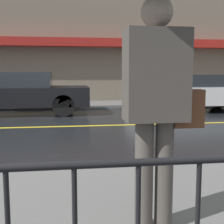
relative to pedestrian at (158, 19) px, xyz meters
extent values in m
plane|color=black|center=(-1.09, 5.51, -1.76)|extent=(80.00, 80.00, 0.00)
cube|color=#60605E|center=(-1.09, 10.30, -1.70)|extent=(28.00, 2.03, 0.11)
cube|color=gold|center=(-1.09, 5.51, -1.75)|extent=(25.20, 0.12, 0.01)
cube|color=#706656|center=(-1.09, 11.47, 1.39)|extent=(28.00, 0.30, 6.29)
cube|color=maroon|center=(-1.09, 11.05, 0.84)|extent=(16.80, 0.55, 0.35)
cylinder|color=#4C4742|center=(-0.09, 0.00, -1.21)|extent=(0.15, 0.15, 0.88)
cylinder|color=#4C4742|center=(0.08, 0.00, -1.21)|extent=(0.15, 0.15, 0.88)
cube|color=#47423D|center=(-0.01, 0.00, -0.42)|extent=(0.48, 0.29, 0.70)
sphere|color=gray|center=(-0.01, 0.00, 0.05)|extent=(0.24, 0.24, 0.24)
cylinder|color=#262628|center=(-0.01, 0.00, -0.03)|extent=(0.02, 0.02, 0.77)
cube|color=brown|center=(0.26, 0.00, -0.68)|extent=(0.24, 0.12, 0.30)
cube|color=black|center=(-2.14, 8.07, -1.17)|extent=(4.27, 1.78, 0.60)
cube|color=#1E2328|center=(-2.31, 8.07, -0.63)|extent=(2.22, 1.64, 0.47)
cylinder|color=black|center=(-0.81, 8.85, -1.42)|extent=(0.67, 0.22, 0.67)
cylinder|color=black|center=(-0.81, 7.29, -1.42)|extent=(0.67, 0.22, 0.67)
cube|color=silver|center=(3.64, 8.07, -1.19)|extent=(4.43, 1.76, 0.61)
cube|color=#1E2328|center=(3.46, 8.07, -0.68)|extent=(2.31, 1.62, 0.41)
cylinder|color=black|center=(5.01, 8.84, -1.45)|extent=(0.61, 0.22, 0.61)
cylinder|color=black|center=(2.26, 8.84, -1.45)|extent=(0.61, 0.22, 0.61)
cylinder|color=black|center=(2.26, 7.30, -1.45)|extent=(0.61, 0.22, 0.61)
camera|label=1|loc=(-0.68, -2.33, -0.39)|focal=50.00mm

